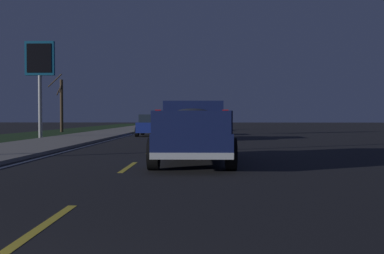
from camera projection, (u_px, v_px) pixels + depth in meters
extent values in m
plane|color=black|center=(172.00, 137.00, 28.30)|extent=(144.00, 144.00, 0.00)
cube|color=gray|center=(88.00, 136.00, 28.43)|extent=(108.00, 4.00, 0.12)
cube|color=#1E3819|center=(15.00, 137.00, 28.54)|extent=(108.00, 6.00, 0.01)
cube|color=yellow|center=(43.00, 226.00, 5.30)|extent=(2.40, 0.14, 0.01)
cube|color=yellow|center=(129.00, 167.00, 11.48)|extent=(2.40, 0.14, 0.01)
cube|color=yellow|center=(152.00, 151.00, 16.77)|extent=(2.40, 0.14, 0.01)
cube|color=yellow|center=(164.00, 143.00, 22.31)|extent=(2.40, 0.14, 0.01)
cube|color=yellow|center=(171.00, 138.00, 27.37)|extent=(2.40, 0.14, 0.01)
cube|color=yellow|center=(177.00, 134.00, 34.26)|extent=(2.40, 0.14, 0.01)
cube|color=yellow|center=(181.00, 131.00, 40.28)|extent=(2.40, 0.14, 0.01)
cube|color=yellow|center=(183.00, 129.00, 46.17)|extent=(2.40, 0.14, 0.01)
cube|color=yellow|center=(185.00, 128.00, 52.21)|extent=(2.40, 0.14, 0.01)
cube|color=yellow|center=(187.00, 127.00, 58.58)|extent=(2.40, 0.14, 0.01)
cube|color=yellow|center=(189.00, 126.00, 64.68)|extent=(2.40, 0.14, 0.01)
cube|color=yellow|center=(190.00, 125.00, 71.24)|extent=(2.40, 0.14, 0.01)
cube|color=yellow|center=(191.00, 124.00, 76.72)|extent=(2.40, 0.14, 0.01)
cube|color=silver|center=(122.00, 137.00, 28.38)|extent=(108.00, 0.14, 0.01)
cube|color=#141E4C|center=(193.00, 140.00, 12.59)|extent=(5.41, 2.04, 0.60)
cube|color=#141E4C|center=(194.00, 116.00, 13.76)|extent=(2.17, 1.86, 0.90)
cube|color=#1E2833|center=(193.00, 114.00, 12.71)|extent=(0.05, 1.44, 0.50)
cube|color=#141E4C|center=(158.00, 122.00, 11.51)|extent=(3.02, 0.10, 0.56)
cube|color=#141E4C|center=(227.00, 122.00, 11.48)|extent=(3.02, 0.10, 0.56)
cube|color=#141E4C|center=(192.00, 122.00, 9.92)|extent=(0.09, 1.88, 0.56)
cube|color=silver|center=(192.00, 156.00, 9.94)|extent=(0.13, 2.00, 0.16)
cube|color=red|center=(158.00, 114.00, 9.94)|extent=(0.06, 0.14, 0.20)
cube|color=red|center=(225.00, 114.00, 9.91)|extent=(0.06, 0.14, 0.20)
ellipsoid|color=#232833|center=(193.00, 120.00, 11.50)|extent=(2.60, 1.54, 0.64)
sphere|color=silver|center=(180.00, 125.00, 12.01)|extent=(0.40, 0.40, 0.40)
sphere|color=beige|center=(204.00, 126.00, 10.90)|extent=(0.34, 0.34, 0.34)
cylinder|color=black|center=(165.00, 145.00, 14.40)|extent=(0.84, 0.28, 0.84)
cylinder|color=black|center=(223.00, 145.00, 14.36)|extent=(0.84, 0.28, 0.84)
cylinder|color=black|center=(154.00, 154.00, 10.83)|extent=(0.84, 0.28, 0.84)
cylinder|color=black|center=(231.00, 154.00, 10.80)|extent=(0.84, 0.28, 0.84)
cube|color=black|center=(196.00, 129.00, 25.63)|extent=(4.42, 1.84, 0.70)
cube|color=#1E2833|center=(196.00, 119.00, 25.36)|extent=(2.48, 1.61, 0.56)
cylinder|color=black|center=(182.00, 133.00, 27.14)|extent=(0.68, 0.22, 0.68)
cylinder|color=black|center=(210.00, 133.00, 27.12)|extent=(0.68, 0.22, 0.68)
cylinder|color=black|center=(180.00, 135.00, 24.15)|extent=(0.68, 0.22, 0.68)
cylinder|color=black|center=(211.00, 135.00, 24.13)|extent=(0.68, 0.22, 0.68)
cube|color=red|center=(195.00, 129.00, 23.47)|extent=(0.09, 1.51, 0.10)
cube|color=#14592D|center=(159.00, 125.00, 38.69)|extent=(4.45, 1.91, 0.70)
cube|color=#1E2833|center=(159.00, 118.00, 38.43)|extent=(2.50, 1.65, 0.56)
cylinder|color=black|center=(152.00, 128.00, 40.24)|extent=(0.68, 0.22, 0.68)
cylinder|color=black|center=(170.00, 128.00, 40.15)|extent=(0.68, 0.22, 0.68)
cylinder|color=black|center=(147.00, 128.00, 37.25)|extent=(0.68, 0.22, 0.68)
cylinder|color=black|center=(167.00, 128.00, 37.16)|extent=(0.68, 0.22, 0.68)
cube|color=red|center=(156.00, 125.00, 36.54)|extent=(0.12, 1.51, 0.10)
cube|color=navy|center=(152.00, 127.00, 30.38)|extent=(4.42, 1.84, 0.70)
cube|color=#1E2833|center=(152.00, 118.00, 30.11)|extent=(2.48, 1.61, 0.56)
cylinder|color=black|center=(143.00, 130.00, 31.89)|extent=(0.68, 0.22, 0.68)
cylinder|color=black|center=(166.00, 130.00, 31.87)|extent=(0.68, 0.22, 0.68)
cylinder|color=black|center=(137.00, 132.00, 28.90)|extent=(0.68, 0.22, 0.68)
cylinder|color=black|center=(163.00, 132.00, 28.88)|extent=(0.68, 0.22, 0.68)
cube|color=red|center=(149.00, 127.00, 28.23)|extent=(0.09, 1.51, 0.10)
cylinder|color=#99999E|center=(40.00, 90.00, 27.11)|extent=(0.24, 0.24, 6.26)
cube|color=navy|center=(40.00, 58.00, 27.06)|extent=(0.24, 1.90, 2.20)
cube|color=black|center=(39.00, 58.00, 26.93)|extent=(0.04, 1.60, 1.87)
cylinder|color=#423323|center=(62.00, 106.00, 37.81)|extent=(0.28, 0.28, 4.73)
cylinder|color=#423323|center=(61.00, 88.00, 37.29)|extent=(1.03, 0.28, 0.84)
cylinder|color=#423323|center=(59.00, 90.00, 37.48)|extent=(0.69, 0.32, 1.05)
cylinder|color=#423323|center=(55.00, 80.00, 37.98)|extent=(0.43, 1.42, 1.23)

